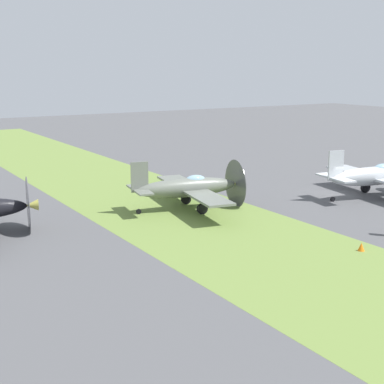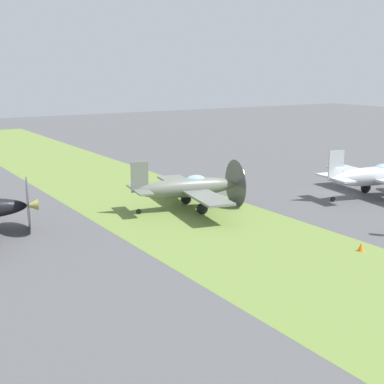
% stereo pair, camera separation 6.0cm
% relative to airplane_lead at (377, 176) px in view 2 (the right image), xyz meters
% --- Properties ---
extents(ground_plane, '(160.00, 160.00, 0.00)m').
position_rel_airplane_lead_xyz_m(ground_plane, '(-1.14, -2.43, -1.60)').
color(ground_plane, '#515154').
extents(grass_verge, '(120.00, 11.00, 0.01)m').
position_rel_airplane_lead_xyz_m(grass_verge, '(-1.14, -14.70, -1.59)').
color(grass_verge, olive).
rests_on(grass_verge, ground).
extents(airplane_lead, '(10.78, 8.59, 3.82)m').
position_rel_airplane_lead_xyz_m(airplane_lead, '(0.00, 0.00, 0.00)').
color(airplane_lead, '#B2B7BC').
rests_on(airplane_lead, ground).
extents(airplane_wingman, '(10.13, 8.08, 3.59)m').
position_rel_airplane_lead_xyz_m(airplane_wingman, '(-4.07, -13.54, -0.10)').
color(airplane_wingman, slate).
rests_on(airplane_wingman, ground).
extents(runway_marker_cone, '(0.36, 0.36, 0.44)m').
position_rel_airplane_lead_xyz_m(runway_marker_cone, '(8.23, -10.53, -1.38)').
color(runway_marker_cone, orange).
rests_on(runway_marker_cone, ground).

